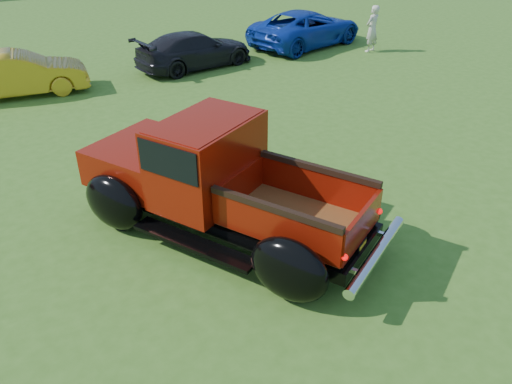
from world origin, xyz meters
TOP-DOWN VIEW (x-y plane):
  - ground at (0.00, 0.00)m, footprint 120.00×120.00m
  - pickup_truck at (-0.90, 1.02)m, footprint 4.23×5.74m
  - show_car_yellow at (-2.21, 10.29)m, footprint 4.10×2.08m
  - show_car_grey at (3.50, 9.96)m, footprint 4.35×2.08m
  - show_car_blue at (8.63, 10.19)m, footprint 5.32×3.13m
  - spectator at (10.16, 8.11)m, footprint 0.70×0.53m

SIDE VIEW (x-z plane):
  - ground at x=0.00m, z-range 0.00..0.00m
  - show_car_grey at x=3.50m, z-range 0.00..1.22m
  - show_car_yellow at x=-2.21m, z-range 0.00..1.29m
  - show_car_blue at x=8.63m, z-range 0.00..1.39m
  - spectator at x=10.16m, z-range 0.00..1.72m
  - pickup_truck at x=-0.90m, z-range -0.05..1.96m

